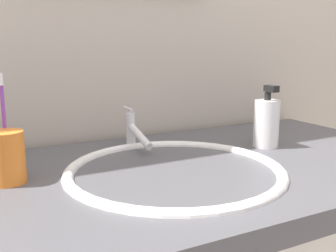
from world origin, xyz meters
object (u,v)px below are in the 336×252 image
object	(u,v)px
toothbrush_purple	(4,119)
soap_dispenser	(266,123)
faucet	(134,131)
toothbrush_cup	(7,157)

from	to	relation	value
toothbrush_purple	soap_dispenser	distance (m)	0.61
faucet	toothbrush_cup	bearing A→B (deg)	-157.88
faucet	toothbrush_purple	xyz separation A→B (m)	(-0.31, -0.09, 0.07)
toothbrush_cup	toothbrush_purple	bearing A→B (deg)	83.25
soap_dispenser	faucet	bearing A→B (deg)	154.94
faucet	soap_dispenser	bearing A→B (deg)	-25.06
faucet	soap_dispenser	xyz separation A→B (m)	(0.30, -0.14, 0.02)
toothbrush_purple	soap_dispenser	world-z (taller)	toothbrush_purple
soap_dispenser	toothbrush_purple	bearing A→B (deg)	175.38
faucet	toothbrush_cup	world-z (taller)	same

